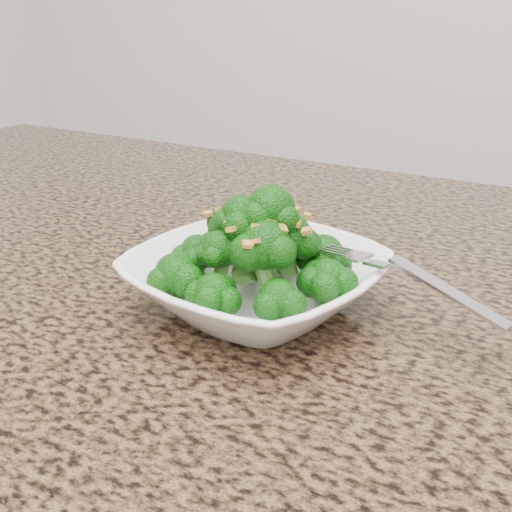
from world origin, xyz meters
The scene contains 5 objects.
granite_counter centered at (0.00, 0.30, 0.89)m, with size 1.64×1.04×0.03m, color brown.
bowl centered at (0.00, 0.32, 0.93)m, with size 0.20×0.20×0.05m, color white.
broccoli_pile centered at (0.00, 0.32, 0.99)m, with size 0.18×0.18×0.07m, color #0D5009, non-canonical shape.
garlic_topping centered at (0.00, 0.32, 1.02)m, with size 0.11×0.11×0.01m, color orange, non-canonical shape.
fork centered at (0.10, 0.34, 0.96)m, with size 0.17×0.03×0.01m, color silver, non-canonical shape.
Camera 1 is at (0.23, -0.11, 1.16)m, focal length 45.00 mm.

